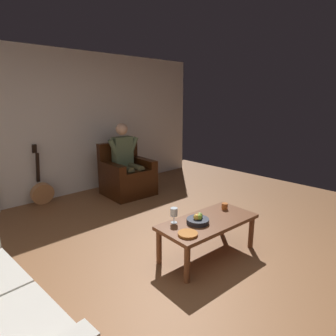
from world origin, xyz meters
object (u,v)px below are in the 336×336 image
armchair (127,177)px  fruit_bowl (198,220)px  coffee_table (208,225)px  person_seated (126,157)px  guitar (42,191)px  wine_glass_near (174,213)px  decorative_dish (188,234)px  candle_jar (225,206)px

armchair → fruit_bowl: (0.72, 2.34, 0.14)m
armchair → fruit_bowl: 2.45m
fruit_bowl → coffee_table: bearing=168.6°
person_seated → guitar: person_seated is taller
wine_glass_near → fruit_bowl: (-0.18, 0.18, -0.07)m
wine_glass_near → decorative_dish: 0.33m
person_seated → guitar: 1.52m
candle_jar → fruit_bowl: bearing=3.8°
person_seated → decorative_dish: bearing=70.9°
armchair → coffee_table: 2.44m
guitar → wine_glass_near: size_ratio=5.90×
candle_jar → guitar: bearing=-68.0°
person_seated → wine_glass_near: (0.91, 2.15, -0.15)m
decorative_dish → wine_glass_near: bearing=-108.5°
person_seated → fruit_bowl: 2.45m
person_seated → decorative_dish: 2.66m
person_seated → decorative_dish: size_ratio=6.55×
decorative_dish → fruit_bowl: bearing=-158.0°
armchair → guitar: 1.45m
armchair → fruit_bowl: bearing=76.0°
armchair → decorative_dish: (1.01, 2.45, 0.11)m
armchair → decorative_dish: size_ratio=4.73×
person_seated → fruit_bowl: size_ratio=5.34×
candle_jar → armchair: bearing=-94.7°
guitar → coffee_table: bearing=104.6°
wine_glass_near → coffee_table: bearing=147.2°
guitar → decorative_dish: bearing=96.3°
armchair → decorative_dish: 2.65m
fruit_bowl → decorative_dish: (0.28, 0.11, -0.03)m
armchair → candle_jar: 2.32m
armchair → wine_glass_near: 2.35m
guitar → fruit_bowl: bearing=102.1°
armchair → guitar: guitar is taller
person_seated → guitar: bearing=-18.9°
wine_glass_near → candle_jar: size_ratio=2.29×
person_seated → candle_jar: (0.19, 2.30, -0.23)m
person_seated → candle_jar: bearing=88.5°
coffee_table → wine_glass_near: bearing=-32.8°
wine_glass_near → guitar: bearing=-80.9°
coffee_table → guitar: size_ratio=1.17×
person_seated → guitar: size_ratio=1.29×
guitar → fruit_bowl: size_ratio=4.13×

